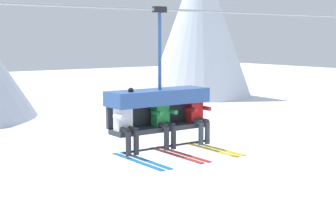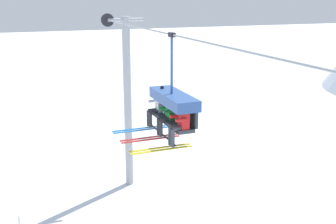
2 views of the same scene
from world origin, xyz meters
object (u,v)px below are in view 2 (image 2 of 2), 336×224
skier_white (156,106)px  skier_green (167,114)px  skier_red (179,123)px  lift_tower_near (127,99)px  chairlift_chair (174,103)px

skier_white → skier_green: 0.89m
skier_white → skier_red: (1.79, -0.01, -0.02)m
skier_white → skier_green: (0.89, -0.01, -0.02)m
lift_tower_near → chairlift_chair: bearing=-5.4°
skier_white → skier_red: size_ratio=1.00×
lift_tower_near → skier_red: lift_tower_near is taller
skier_white → skier_red: skier_white is taller
chairlift_chair → skier_green: (0.00, -0.22, -0.30)m
lift_tower_near → skier_white: 6.77m
skier_white → lift_tower_near: bearing=172.0°
lift_tower_near → skier_red: 8.51m
skier_white → skier_green: size_ratio=1.00×
lift_tower_near → chairlift_chair: lift_tower_near is taller
skier_green → skier_red: 0.90m
chairlift_chair → skier_green: 0.37m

